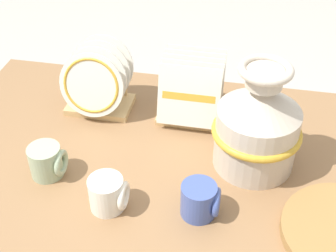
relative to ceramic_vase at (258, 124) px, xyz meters
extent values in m
cube|color=olive|center=(-0.26, -0.01, -0.17)|extent=(1.50, 0.90, 0.03)
cylinder|color=olive|center=(-0.96, 0.39, -0.52)|extent=(0.06, 0.06, 0.68)
cylinder|color=beige|center=(0.00, 0.00, -0.05)|extent=(0.24, 0.24, 0.20)
cone|color=beige|center=(0.00, 0.00, 0.09)|extent=(0.24, 0.24, 0.08)
cylinder|color=beige|center=(0.00, 0.00, 0.16)|extent=(0.10, 0.10, 0.05)
torus|color=beige|center=(0.00, 0.00, 0.18)|extent=(0.15, 0.15, 0.02)
torus|color=gold|center=(0.00, 0.00, -0.03)|extent=(0.26, 0.26, 0.02)
cube|color=tan|center=(-0.54, 0.19, -0.14)|extent=(0.22, 0.15, 0.02)
cylinder|color=tan|center=(-0.62, 0.24, -0.09)|extent=(0.01, 0.01, 0.08)
cylinder|color=tan|center=(-0.47, 0.24, -0.09)|extent=(0.01, 0.01, 0.08)
cylinder|color=silver|center=(-0.54, 0.12, -0.02)|extent=(0.22, 0.07, 0.21)
torus|color=gold|center=(-0.54, 0.12, -0.01)|extent=(0.19, 0.06, 0.19)
cylinder|color=silver|center=(-0.54, 0.16, -0.02)|extent=(0.22, 0.07, 0.21)
cylinder|color=silver|center=(-0.54, 0.21, -0.02)|extent=(0.22, 0.07, 0.21)
cylinder|color=silver|center=(-0.54, 0.25, -0.02)|extent=(0.22, 0.07, 0.21)
cube|color=tan|center=(-0.22, 0.20, -0.14)|extent=(0.22, 0.15, 0.02)
cylinder|color=tan|center=(-0.30, 0.25, -0.09)|extent=(0.01, 0.01, 0.08)
cylinder|color=tan|center=(-0.14, 0.25, -0.09)|extent=(0.01, 0.01, 0.08)
cube|color=silver|center=(-0.22, 0.13, -0.02)|extent=(0.20, 0.06, 0.20)
cube|color=silver|center=(-0.22, 0.16, -0.02)|extent=(0.20, 0.06, 0.20)
cube|color=silver|center=(-0.22, 0.20, -0.02)|extent=(0.20, 0.06, 0.20)
cube|color=silver|center=(-0.22, 0.23, -0.02)|extent=(0.20, 0.06, 0.20)
cube|color=silver|center=(-0.22, 0.26, -0.02)|extent=(0.20, 0.06, 0.20)
cube|color=gold|center=(-0.22, 0.13, -0.02)|extent=(0.17, 0.01, 0.02)
cylinder|color=silver|center=(-0.38, -0.26, -0.10)|extent=(0.10, 0.10, 0.10)
torus|color=silver|center=(-0.33, -0.26, -0.10)|extent=(0.02, 0.08, 0.08)
cylinder|color=#42569E|center=(-0.13, -0.23, -0.10)|extent=(0.10, 0.10, 0.10)
torus|color=#42569E|center=(-0.09, -0.23, -0.10)|extent=(0.02, 0.08, 0.08)
cylinder|color=#9EB28E|center=(-0.60, -0.17, -0.10)|extent=(0.10, 0.10, 0.10)
torus|color=#9EB28E|center=(-0.55, -0.17, -0.10)|extent=(0.02, 0.08, 0.08)
camera|label=1|loc=(-0.05, -1.09, 0.83)|focal=50.00mm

